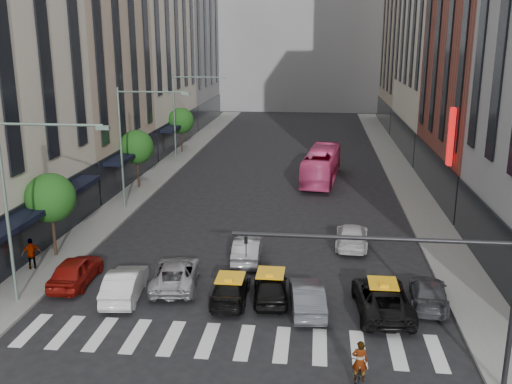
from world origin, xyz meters
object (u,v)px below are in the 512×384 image
(streetlamp_mid, at_px, (133,132))
(car_red, at_px, (76,270))
(pedestrian_far, at_px, (32,254))
(motorcycle, at_px, (359,376))
(streetlamp_near, at_px, (23,187))
(taxi_left, at_px, (230,290))
(streetlamp_far, at_px, (183,107))
(bus, at_px, (322,165))
(car_white_front, at_px, (125,284))
(taxi_center, at_px, (270,286))

(streetlamp_mid, xyz_separation_m, car_red, (1.02, -13.50, -5.15))
(car_red, distance_m, pedestrian_far, 3.41)
(motorcycle, relative_size, pedestrian_far, 0.96)
(streetlamp_near, relative_size, taxi_left, 2.12)
(streetlamp_far, distance_m, bus, 15.62)
(streetlamp_mid, height_order, car_white_front, streetlamp_mid)
(taxi_left, xyz_separation_m, motorcycle, (5.84, -6.53, -0.17))
(taxi_left, bearing_deg, car_white_front, -0.09)
(streetlamp_near, bearing_deg, motorcycle, -18.77)
(car_white_front, distance_m, bus, 27.09)
(streetlamp_near, relative_size, car_red, 2.03)
(streetlamp_mid, height_order, motorcycle, streetlamp_mid)
(taxi_center, height_order, pedestrian_far, pedestrian_far)
(bus, distance_m, motorcycle, 31.69)
(car_red, relative_size, bus, 0.42)
(streetlamp_near, relative_size, streetlamp_mid, 1.00)
(car_red, height_order, pedestrian_far, pedestrian_far)
(bus, bearing_deg, streetlamp_mid, 43.61)
(car_white_front, distance_m, taxi_center, 7.27)
(pedestrian_far, bearing_deg, car_red, 126.19)
(taxi_left, bearing_deg, streetlamp_far, -74.56)
(car_red, bearing_deg, streetlamp_far, -89.89)
(streetlamp_far, relative_size, taxi_center, 2.18)
(streetlamp_mid, xyz_separation_m, bus, (13.91, 10.45, -4.42))
(streetlamp_mid, xyz_separation_m, taxi_left, (9.44, -14.66, -5.29))
(taxi_left, xyz_separation_m, taxi_center, (1.95, 0.39, 0.09))
(streetlamp_near, bearing_deg, streetlamp_mid, 90.00)
(taxi_center, bearing_deg, motorcycle, 113.75)
(car_red, xyz_separation_m, car_white_front, (3.12, -1.31, -0.02))
(streetlamp_near, bearing_deg, bus, 62.26)
(streetlamp_mid, bearing_deg, car_red, -85.68)
(motorcycle, bearing_deg, streetlamp_mid, -52.40)
(taxi_center, bearing_deg, taxi_left, 5.81)
(car_red, bearing_deg, motorcycle, 149.80)
(car_red, relative_size, pedestrian_far, 2.52)
(streetlamp_mid, relative_size, pedestrian_far, 5.11)
(car_red, bearing_deg, bus, -120.16)
(taxi_left, relative_size, taxi_center, 1.03)
(streetlamp_far, bearing_deg, pedestrian_far, -94.26)
(streetlamp_far, bearing_deg, streetlamp_near, -90.00)
(streetlamp_mid, height_order, bus, streetlamp_mid)
(car_red, bearing_deg, taxi_left, 170.27)
(streetlamp_far, bearing_deg, taxi_left, -72.88)
(streetlamp_mid, relative_size, car_red, 2.03)
(pedestrian_far, bearing_deg, taxi_left, 137.56)
(car_white_front, relative_size, motorcycle, 2.64)
(car_red, height_order, taxi_left, car_red)
(streetlamp_far, bearing_deg, bus, -21.75)
(bus, relative_size, motorcycle, 6.26)
(taxi_center, bearing_deg, pedestrian_far, -14.64)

